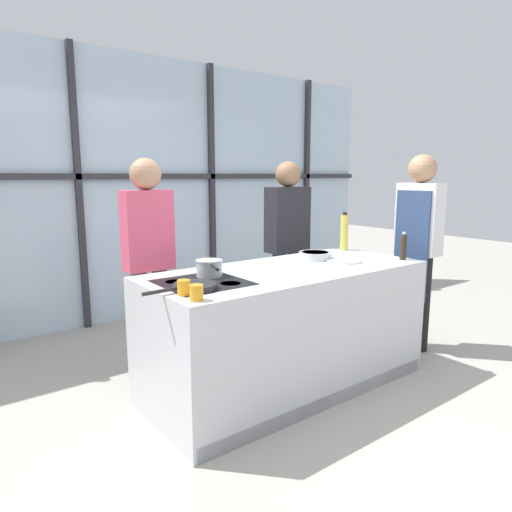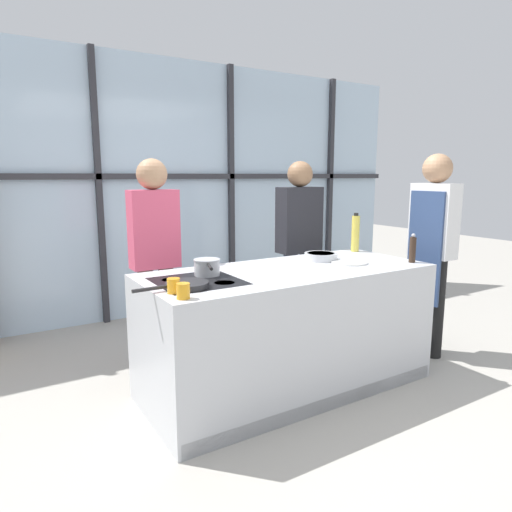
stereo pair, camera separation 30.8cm
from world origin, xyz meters
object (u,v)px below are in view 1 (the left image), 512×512
Objects in this scene: saucepan at (209,268)px; juice_glass_near at (196,293)px; pepper_grinder at (403,247)px; frying_pan at (194,286)px; white_plate at (344,261)px; chef at (418,238)px; oil_bottle at (344,232)px; spectator_far_left at (149,251)px; spectator_center_left at (287,238)px; mixing_bowl at (315,255)px; juice_glass_far at (184,288)px.

juice_glass_near is (-0.36, -0.46, -0.02)m from saucepan.
juice_glass_near is at bearing -178.33° from pepper_grinder.
white_plate is at bearing 2.86° from frying_pan.
frying_pan is at bearing -136.10° from saucepan.
chef is 0.64m from oil_bottle.
white_plate is (1.23, -0.87, -0.08)m from spectator_far_left.
saucepan is at bearing 99.72° from spectator_far_left.
oil_bottle is at bearing 116.74° from spectator_center_left.
mixing_bowl is at bearing 116.89° from white_plate.
mixing_bowl is 3.02× the size of juice_glass_near.
mixing_bowl is 1.45m from juice_glass_near.
oil_bottle is at bearing 90.94° from pepper_grinder.
pepper_grinder is at bearing 111.01° from chef.
frying_pan is at bearing -165.86° from oil_bottle.
juice_glass_far is at bearing -165.47° from mixing_bowl.
saucepan is 1.12m from white_plate.
pepper_grinder is (-0.45, -0.17, -0.01)m from chef.
frying_pan is 1.37m from white_plate.
mixing_bowl is at bearing 66.99° from spectator_center_left.
oil_bottle is (1.53, 0.20, 0.10)m from saucepan.
juice_glass_near is (-1.65, -1.15, -0.03)m from spectator_center_left.
oil_bottle reaches higher than juice_glass_near.
spectator_far_left is 7.51× the size of pepper_grinder.
spectator_far_left reaches higher than pepper_grinder.
mixing_bowl is at bearing 149.51° from spectator_far_left.
spectator_far_left is at bearing 76.37° from juice_glass_far.
chef is at bearing -3.54° from white_plate.
saucepan is 1.00m from mixing_bowl.
spectator_center_left is 19.52× the size of juice_glass_far.
oil_bottle is at bearing 7.53° from saucepan.
saucepan is at bearing -172.47° from oil_bottle.
oil_bottle is at bearing 46.76° from chef.
spectator_center_left is at bearing 66.99° from mixing_bowl.
oil_bottle reaches higher than white_plate.
spectator_center_left is 7.52× the size of pepper_grinder.
oil_bottle is (1.78, 0.45, 0.14)m from frying_pan.
chef is 0.89m from white_plate.
juice_glass_near and juice_glass_far have the same top height.
juice_glass_far is (-0.25, -1.01, -0.05)m from spectator_far_left.
saucepan is at bearing 51.86° from juice_glass_near.
oil_bottle reaches higher than mixing_bowl.
white_plate is (1.37, 0.07, -0.01)m from frying_pan.
chef is 0.49m from pepper_grinder.
spectator_center_left reaches higher than oil_bottle.
spectator_far_left is 3.60× the size of frying_pan.
chef reaches higher than spectator_center_left.
spectator_far_left is 19.50× the size of juice_glass_near.
chef is at bearing -43.24° from oil_bottle.
mixing_bowl is at bearing 12.45° from frying_pan.
saucepan is at bearing -178.26° from mixing_bowl.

